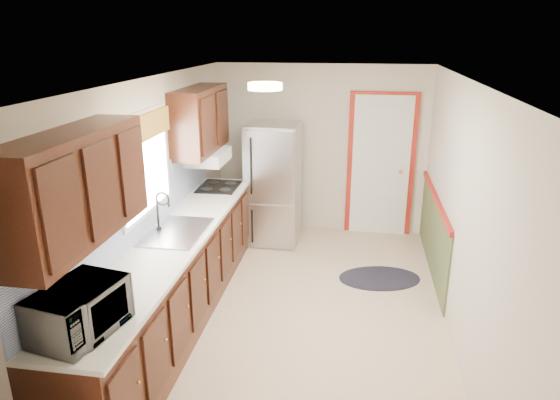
% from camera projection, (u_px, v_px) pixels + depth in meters
% --- Properties ---
extents(room_shell, '(3.20, 5.20, 2.52)m').
position_uv_depth(room_shell, '(301.00, 207.00, 4.82)').
color(room_shell, beige).
rests_on(room_shell, ground).
extents(kitchen_run, '(0.63, 4.00, 2.20)m').
position_uv_depth(kitchen_run, '(171.00, 248.00, 4.86)').
color(kitchen_run, black).
rests_on(kitchen_run, ground).
extents(back_wall_trim, '(1.12, 2.30, 2.08)m').
position_uv_depth(back_wall_trim, '(391.00, 179.00, 6.84)').
color(back_wall_trim, maroon).
rests_on(back_wall_trim, ground).
extents(ceiling_fixture, '(0.30, 0.30, 0.06)m').
position_uv_depth(ceiling_fixture, '(265.00, 86.00, 4.31)').
color(ceiling_fixture, '#FFD88C').
rests_on(ceiling_fixture, room_shell).
extents(microwave, '(0.44, 0.65, 0.40)m').
position_uv_depth(microwave, '(79.00, 306.00, 3.19)').
color(microwave, white).
rests_on(microwave, kitchen_run).
extents(refrigerator, '(0.71, 0.71, 1.66)m').
position_uv_depth(refrigerator, '(273.00, 184.00, 6.83)').
color(refrigerator, '#B7B7BC').
rests_on(refrigerator, ground).
extents(rug, '(1.08, 0.82, 0.01)m').
position_uv_depth(rug, '(379.00, 278.00, 5.97)').
color(rug, black).
rests_on(rug, ground).
extents(cooktop, '(0.48, 0.57, 0.02)m').
position_uv_depth(cooktop, '(219.00, 187.00, 6.30)').
color(cooktop, black).
rests_on(cooktop, kitchen_run).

